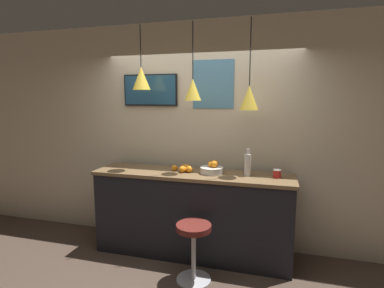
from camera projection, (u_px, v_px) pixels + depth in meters
ground_plane at (176, 282)px, 3.17m from camera, size 14.00×14.00×0.00m
back_wall at (200, 135)px, 3.93m from camera, size 8.00×0.06×2.90m
service_counter at (192, 214)px, 3.68m from camera, size 2.41×0.58×1.04m
bar_stool at (194, 241)px, 3.14m from camera, size 0.37×0.37×0.63m
fruit_bowl at (212, 168)px, 3.57m from camera, size 0.27×0.27×0.16m
orange_pile at (185, 168)px, 3.66m from camera, size 0.28×0.19×0.09m
juice_bottle at (248, 164)px, 3.44m from camera, size 0.08×0.08×0.32m
spread_jar at (277, 174)px, 3.37m from camera, size 0.09×0.09×0.10m
pendant_lamp_left at (141, 78)px, 3.65m from camera, size 0.22×0.22×0.77m
pendant_lamp_middle at (193, 89)px, 3.50m from camera, size 0.20×0.20×0.90m
pendant_lamp_right at (249, 98)px, 3.34m from camera, size 0.21×0.21×1.00m
mounted_tv at (150, 90)px, 3.97m from camera, size 0.74×0.04×0.41m
wall_poster at (213, 84)px, 3.75m from camera, size 0.52×0.01×0.60m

